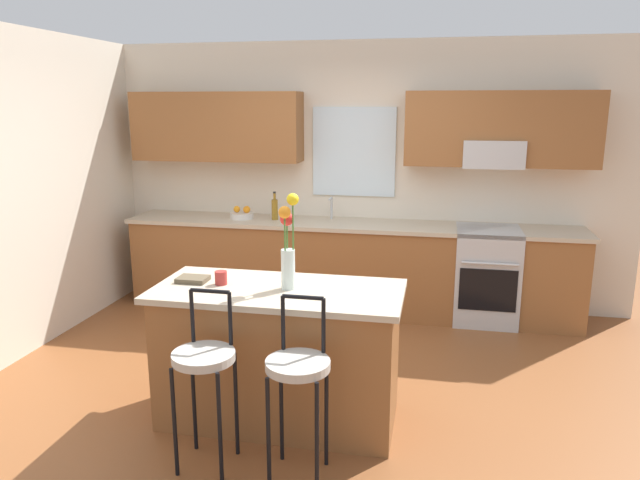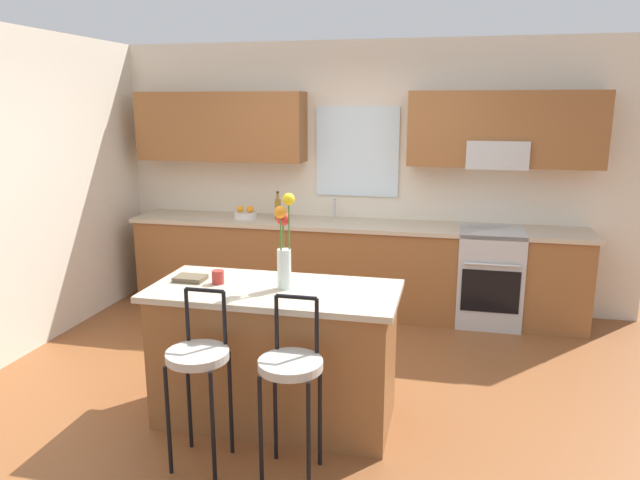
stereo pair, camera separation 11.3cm
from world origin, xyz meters
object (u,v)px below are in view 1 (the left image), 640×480
fruit_bowl_oranges (242,214)px  bar_stool_middle (298,373)px  bottle_olive_oil (275,209)px  kitchen_island (279,354)px  cookbook (193,279)px  mug_ceramic (221,278)px  oven_range (486,275)px  flower_vase (288,245)px  bar_stool_near (204,364)px

fruit_bowl_oranges → bar_stool_middle: bearing=-65.5°
fruit_bowl_oranges → bottle_olive_oil: size_ratio=0.83×
kitchen_island → fruit_bowl_oranges: fruit_bowl_oranges is taller
bar_stool_middle → cookbook: bearing=144.8°
kitchen_island → fruit_bowl_oranges: size_ratio=6.72×
kitchen_island → mug_ceramic: mug_ceramic is taller
bar_stool_middle → fruit_bowl_oranges: 3.10m
oven_range → flower_vase: size_ratio=1.48×
bottle_olive_oil → bar_stool_middle: bearing=-71.8°
bar_stool_near → mug_ceramic: size_ratio=11.58×
fruit_bowl_oranges → kitchen_island: bearing=-65.7°
oven_range → flower_vase: 2.70m
flower_vase → bottle_olive_oil: (-0.72, 2.21, -0.18)m
flower_vase → bottle_olive_oil: bearing=108.0°
oven_range → flower_vase: flower_vase is taller
oven_range → bar_stool_middle: (-1.20, -2.78, 0.18)m
bar_stool_near → cookbook: (-0.32, 0.62, 0.30)m
bar_stool_near → mug_ceramic: bearing=100.8°
bar_stool_middle → flower_vase: 0.85m
oven_range → bottle_olive_oil: 2.20m
oven_range → mug_ceramic: size_ratio=10.22×
kitchen_island → mug_ceramic: 0.63m
fruit_bowl_oranges → bottle_olive_oil: bottle_olive_oil is taller
cookbook → bottle_olive_oil: (-0.05, 2.19, 0.10)m
oven_range → bar_stool_middle: size_ratio=0.88×
bar_stool_middle → bottle_olive_oil: size_ratio=3.60×
flower_vase → bottle_olive_oil: 2.33m
oven_range → bar_stool_middle: 3.03m
mug_ceramic → kitchen_island: bearing=-0.9°
oven_range → flower_vase: (-1.41, -2.18, 0.75)m
oven_range → bar_stool_near: bar_stool_near is taller
oven_range → kitchen_island: 2.64m
bar_stool_middle → mug_ceramic: 0.95m
kitchen_island → bar_stool_near: bar_stool_near is taller
bar_stool_middle → kitchen_island: bearing=115.1°
kitchen_island → mug_ceramic: bearing=179.1°
kitchen_island → fruit_bowl_oranges: 2.48m
bar_stool_middle → fruit_bowl_oranges: (-1.28, 2.80, 0.33)m
cookbook → oven_range: bearing=46.2°
bar_stool_near → bottle_olive_oil: size_ratio=3.60×
oven_range → flower_vase: bearing=-122.8°
cookbook → kitchen_island: bearing=-2.7°
oven_range → cookbook: cookbook is taller
bar_stool_middle → mug_ceramic: size_ratio=11.58×
bar_stool_middle → mug_ceramic: (-0.66, 0.59, 0.33)m
flower_vase → bottle_olive_oil: size_ratio=2.15×
oven_range → bottle_olive_oil: size_ratio=3.18×
oven_range → cookbook: 3.03m
mug_ceramic → bottle_olive_oil: 2.23m
bar_stool_near → mug_ceramic: (-0.11, 0.59, 0.33)m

